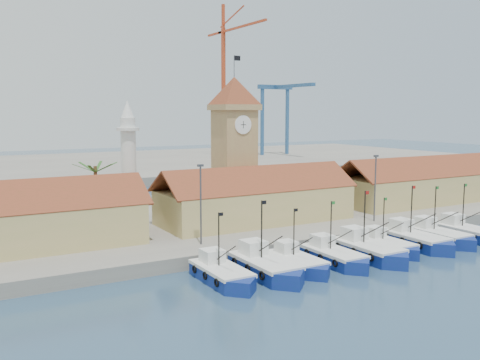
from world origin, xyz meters
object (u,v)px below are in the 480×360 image
clock_tower (234,142)px  minaret (129,161)px  boat_0 (223,275)px  boat_4 (370,252)px

clock_tower → minaret: bearing=172.4°
boat_0 → minaret: size_ratio=0.57×
boat_0 → clock_tower: (14.09, 23.26, 11.23)m
clock_tower → minaret: size_ratio=1.39×
boat_0 → boat_4: bearing=-1.8°
boat_0 → clock_tower: size_ratio=0.41×
minaret → boat_4: bearing=-53.6°
boat_0 → minaret: bearing=92.1°
boat_0 → boat_4: size_ratio=0.89×
boat_4 → clock_tower: size_ratio=0.46×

